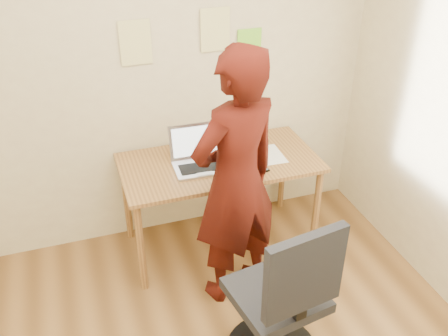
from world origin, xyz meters
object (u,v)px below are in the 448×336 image
object	(u,v)px
desk	(219,171)
laptop	(198,158)
person	(236,182)
office_chair	(282,308)
phone	(261,168)

from	to	relation	value
desk	laptop	size ratio (longest dim) A/B	3.79
desk	person	size ratio (longest dim) A/B	0.80
desk	laptop	world-z (taller)	laptop
person	office_chair	bearing A→B (deg)	74.20
desk	laptop	xyz separation A→B (m)	(-0.16, -0.00, 0.14)
desk	phone	xyz separation A→B (m)	(0.24, -0.19, 0.09)
laptop	person	distance (m)	0.50
laptop	office_chair	size ratio (longest dim) A/B	0.35
laptop	office_chair	xyz separation A→B (m)	(0.14, -1.16, -0.34)
desk	phone	bearing A→B (deg)	-37.52
phone	office_chair	bearing A→B (deg)	-115.20
phone	person	distance (m)	0.44
office_chair	person	world-z (taller)	person
laptop	office_chair	distance (m)	1.21
person	laptop	bearing A→B (deg)	-96.80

